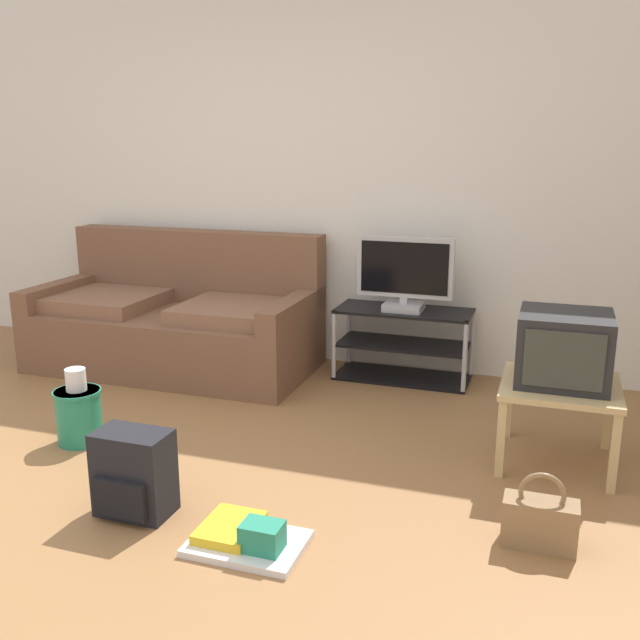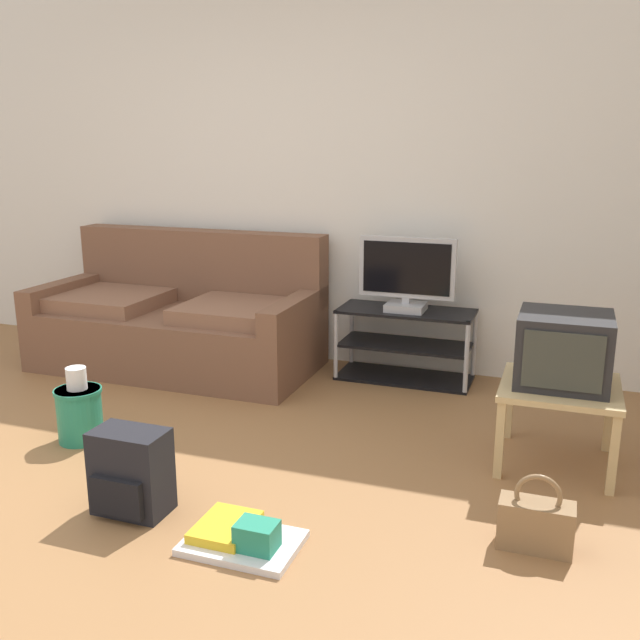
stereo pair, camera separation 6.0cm
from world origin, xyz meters
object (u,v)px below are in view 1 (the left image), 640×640
object	(u,v)px
flat_tv	(405,275)
handbag	(540,521)
backpack	(134,474)
floor_tray	(246,537)
couch	(178,321)
tv_stand	(403,344)
side_table	(560,394)
crt_tv	(564,348)
cleaning_bucket	(79,412)

from	to	relation	value
flat_tv	handbag	world-z (taller)	flat_tv
backpack	handbag	size ratio (longest dim) A/B	1.18
floor_tray	flat_tv	bearing A→B (deg)	86.11
couch	handbag	distance (m)	3.02
tv_stand	couch	bearing A→B (deg)	-171.66
backpack	floor_tray	size ratio (longest dim) A/B	0.82
tv_stand	floor_tray	xyz separation A→B (m)	(-0.15, -2.23, -0.20)
side_table	crt_tv	world-z (taller)	crt_tv
side_table	floor_tray	world-z (taller)	side_table
backpack	handbag	distance (m)	1.70
crt_tv	couch	bearing A→B (deg)	163.44
tv_stand	flat_tv	size ratio (longest dim) A/B	1.41
flat_tv	floor_tray	bearing A→B (deg)	-93.89
couch	tv_stand	size ratio (longest dim) A/B	2.17
handbag	flat_tv	bearing A→B (deg)	117.69
couch	cleaning_bucket	distance (m)	1.38
flat_tv	side_table	bearing A→B (deg)	-44.81
crt_tv	flat_tv	bearing A→B (deg)	135.65
floor_tray	handbag	bearing A→B (deg)	19.14
tv_stand	backpack	distance (m)	2.26
crt_tv	backpack	distance (m)	2.10
couch	floor_tray	xyz separation A→B (m)	(1.44, -2.00, -0.29)
couch	crt_tv	xyz separation A→B (m)	(2.60, -0.77, 0.27)
flat_tv	backpack	size ratio (longest dim) A/B	1.70
handbag	floor_tray	world-z (taller)	handbag
couch	side_table	xyz separation A→B (m)	(2.60, -0.79, 0.03)
handbag	cleaning_bucket	bearing A→B (deg)	173.94
tv_stand	cleaning_bucket	size ratio (longest dim) A/B	2.18
backpack	cleaning_bucket	xyz separation A→B (m)	(-0.70, 0.55, -0.01)
backpack	flat_tv	bearing A→B (deg)	71.68
handbag	side_table	bearing A→B (deg)	86.60
side_table	crt_tv	xyz separation A→B (m)	(0.00, 0.02, 0.23)
flat_tv	crt_tv	bearing A→B (deg)	-44.35
couch	cleaning_bucket	xyz separation A→B (m)	(0.17, -1.36, -0.16)
side_table	couch	bearing A→B (deg)	163.11
flat_tv	floor_tray	size ratio (longest dim) A/B	1.40
handbag	cleaning_bucket	world-z (taller)	cleaning_bucket
couch	backpack	bearing A→B (deg)	-65.38
side_table	backpack	xyz separation A→B (m)	(-1.72, -1.12, -0.18)
cleaning_bucket	floor_tray	bearing A→B (deg)	-26.64
flat_tv	handbag	size ratio (longest dim) A/B	2.00
couch	floor_tray	bearing A→B (deg)	-54.19
crt_tv	handbag	size ratio (longest dim) A/B	1.36
tv_stand	backpack	xyz separation A→B (m)	(-0.72, -2.14, -0.06)
crt_tv	floor_tray	xyz separation A→B (m)	(-1.16, -1.22, -0.55)
side_table	cleaning_bucket	distance (m)	2.50
couch	crt_tv	distance (m)	2.72
couch	tv_stand	bearing A→B (deg)	8.34
backpack	crt_tv	bearing A→B (deg)	33.76
side_table	backpack	bearing A→B (deg)	-147.00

